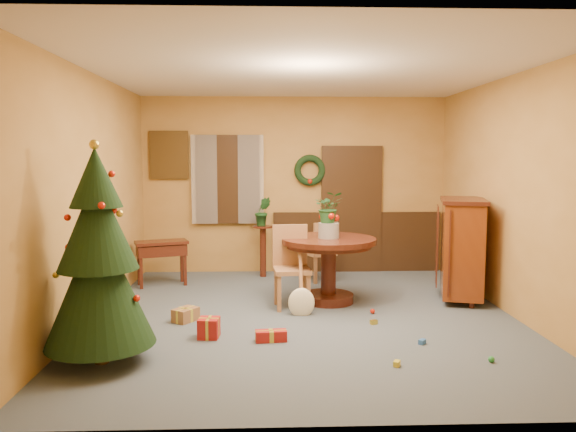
{
  "coord_description": "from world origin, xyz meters",
  "views": [
    {
      "loc": [
        -0.46,
        -6.56,
        1.91
      ],
      "look_at": [
        -0.2,
        0.4,
        1.18
      ],
      "focal_mm": 35.0,
      "sensor_mm": 36.0,
      "label": 1
    }
  ],
  "objects_px": {
    "dining_table": "(329,257)",
    "sideboard": "(462,246)",
    "writing_desk": "(162,252)",
    "christmas_tree": "(98,259)",
    "chair_near": "(291,263)"
  },
  "relations": [
    {
      "from": "dining_table",
      "to": "sideboard",
      "type": "distance_m",
      "value": 1.81
    },
    {
      "from": "dining_table",
      "to": "writing_desk",
      "type": "height_order",
      "value": "dining_table"
    },
    {
      "from": "christmas_tree",
      "to": "writing_desk",
      "type": "height_order",
      "value": "christmas_tree"
    },
    {
      "from": "chair_near",
      "to": "christmas_tree",
      "type": "distance_m",
      "value": 2.73
    },
    {
      "from": "chair_near",
      "to": "writing_desk",
      "type": "relative_size",
      "value": 1.25
    },
    {
      "from": "dining_table",
      "to": "sideboard",
      "type": "xyz_separation_m",
      "value": [
        1.8,
        0.07,
        0.13
      ]
    },
    {
      "from": "dining_table",
      "to": "christmas_tree",
      "type": "bearing_deg",
      "value": -137.9
    },
    {
      "from": "dining_table",
      "to": "sideboard",
      "type": "relative_size",
      "value": 0.92
    },
    {
      "from": "writing_desk",
      "to": "christmas_tree",
      "type": "bearing_deg",
      "value": -89.49
    },
    {
      "from": "sideboard",
      "to": "christmas_tree",
      "type": "bearing_deg",
      "value": -152.1
    },
    {
      "from": "sideboard",
      "to": "writing_desk",
      "type": "bearing_deg",
      "value": 166.54
    },
    {
      "from": "chair_near",
      "to": "dining_table",
      "type": "bearing_deg",
      "value": 19.16
    },
    {
      "from": "christmas_tree",
      "to": "sideboard",
      "type": "xyz_separation_m",
      "value": [
        4.15,
        2.2,
        -0.25
      ]
    },
    {
      "from": "chair_near",
      "to": "sideboard",
      "type": "height_order",
      "value": "sideboard"
    },
    {
      "from": "christmas_tree",
      "to": "dining_table",
      "type": "bearing_deg",
      "value": 42.1
    }
  ]
}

